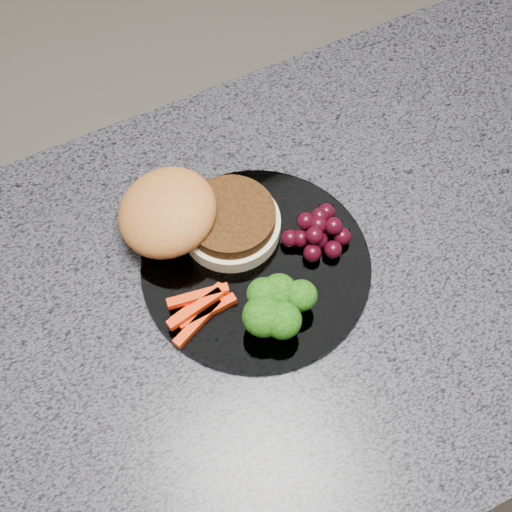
{
  "coord_description": "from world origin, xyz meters",
  "views": [
    {
      "loc": [
        -0.23,
        -0.3,
        1.61
      ],
      "look_at": [
        -0.07,
        0.04,
        0.93
      ],
      "focal_mm": 50.0,
      "sensor_mm": 36.0,
      "label": 1
    }
  ],
  "objects_px": {
    "plate": "(256,266)",
    "island_cabinet": "(299,396)",
    "burger": "(190,218)",
    "grape_bunch": "(318,231)"
  },
  "relations": [
    {
      "from": "island_cabinet",
      "to": "grape_bunch",
      "type": "xyz_separation_m",
      "value": [
        0.01,
        0.03,
        0.49
      ]
    },
    {
      "from": "plate",
      "to": "grape_bunch",
      "type": "bearing_deg",
      "value": -0.64
    },
    {
      "from": "plate",
      "to": "island_cabinet",
      "type": "bearing_deg",
      "value": -28.38
    },
    {
      "from": "island_cabinet",
      "to": "burger",
      "type": "relative_size",
      "value": 5.78
    },
    {
      "from": "burger",
      "to": "grape_bunch",
      "type": "relative_size",
      "value": 2.78
    },
    {
      "from": "island_cabinet",
      "to": "burger",
      "type": "xyz_separation_m",
      "value": [
        -0.11,
        0.11,
        0.5
      ]
    },
    {
      "from": "plate",
      "to": "burger",
      "type": "bearing_deg",
      "value": 122.02
    },
    {
      "from": "island_cabinet",
      "to": "grape_bunch",
      "type": "height_order",
      "value": "grape_bunch"
    },
    {
      "from": "burger",
      "to": "grape_bunch",
      "type": "bearing_deg",
      "value": -11.83
    },
    {
      "from": "island_cabinet",
      "to": "plate",
      "type": "distance_m",
      "value": 0.48
    }
  ]
}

